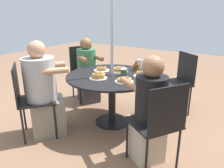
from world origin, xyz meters
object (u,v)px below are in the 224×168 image
(syrup_bottle, at_px, (136,67))
(coffee_cup, at_px, (124,72))
(drinking_glass_a, at_px, (139,64))
(patio_chair_east, at_px, (159,121))
(diner_north, at_px, (44,94))
(pancake_plate_a, at_px, (102,69))
(pancake_plate_e, at_px, (98,76))
(patio_table, at_px, (112,83))
(diner_east, at_px, (149,114))
(pancake_plate_c, at_px, (119,70))
(patio_chair_south, at_px, (179,79))
(patio_chair_west, at_px, (84,69))
(pancake_plate_b, at_px, (142,75))
(diner_west, at_px, (88,73))
(patio_chair_north, at_px, (29,96))
(pancake_plate_d, at_px, (124,80))

(syrup_bottle, bearing_deg, coffee_cup, -0.43)
(drinking_glass_a, bearing_deg, patio_chair_east, 35.37)
(diner_north, bearing_deg, pancake_plate_a, 107.31)
(patio_chair_east, height_order, pancake_plate_e, patio_chair_east)
(diner_north, bearing_deg, patio_chair_east, 43.14)
(patio_table, xyz_separation_m, diner_east, (0.47, 0.76, -0.06))
(syrup_bottle, bearing_deg, pancake_plate_c, -38.38)
(pancake_plate_c, bearing_deg, patio_chair_south, 134.93)
(patio_chair_west, bearing_deg, patio_chair_south, 130.43)
(pancake_plate_a, relative_size, pancake_plate_b, 1.00)
(diner_east, bearing_deg, drinking_glass_a, 64.01)
(diner_west, distance_m, drinking_glass_a, 0.97)
(diner_east, height_order, drinking_glass_a, diner_east)
(pancake_plate_c, bearing_deg, drinking_glass_a, 155.08)
(patio_table, xyz_separation_m, syrup_bottle, (-0.39, 0.15, 0.17))
(diner_east, bearing_deg, patio_table, 90.00)
(patio_chair_west, xyz_separation_m, pancake_plate_a, (0.41, 0.70, 0.19))
(pancake_plate_a, relative_size, syrup_bottle, 1.69)
(diner_east, bearing_deg, diner_north, 132.17)
(patio_chair_east, distance_m, pancake_plate_e, 1.05)
(patio_chair_east, xyz_separation_m, diner_east, (-0.09, -0.15, -0.01))
(diner_east, height_order, patio_chair_west, diner_east)
(patio_chair_north, bearing_deg, pancake_plate_d, 73.57)
(pancake_plate_e, relative_size, drinking_glass_a, 1.65)
(patio_table, relative_size, patio_chair_west, 1.32)
(patio_table, distance_m, diner_east, 0.90)
(pancake_plate_a, bearing_deg, pancake_plate_c, 111.04)
(pancake_plate_c, bearing_deg, pancake_plate_b, 85.78)
(patio_chair_east, xyz_separation_m, coffee_cup, (-0.62, -0.76, 0.21))
(patio_chair_east, distance_m, diner_west, 1.97)
(patio_table, bearing_deg, patio_chair_south, 142.46)
(patio_chair_east, height_order, pancake_plate_a, patio_chair_east)
(patio_chair_south, height_order, pancake_plate_d, patio_chair_south)
(diner_north, xyz_separation_m, diner_west, (-1.14, -0.24, -0.04))
(patio_table, bearing_deg, syrup_bottle, 158.75)
(patio_chair_north, height_order, pancake_plate_b, patio_chair_north)
(syrup_bottle, bearing_deg, patio_chair_west, -96.16)
(patio_chair_south, bearing_deg, patio_chair_east, 137.79)
(patio_chair_east, bearing_deg, syrup_bottle, 70.25)
(patio_chair_north, relative_size, patio_chair_west, 1.00)
(diner_east, xyz_separation_m, pancake_plate_b, (-0.64, -0.40, 0.20))
(patio_chair_north, bearing_deg, coffee_cup, 85.92)
(pancake_plate_a, xyz_separation_m, coffee_cup, (0.05, 0.40, 0.03))
(patio_table, height_order, patio_chair_east, patio_chair_east)
(patio_table, relative_size, patio_chair_south, 1.32)
(diner_north, height_order, pancake_plate_d, diner_north)
(patio_chair_east, relative_size, pancake_plate_c, 4.11)
(pancake_plate_a, relative_size, pancake_plate_e, 1.00)
(pancake_plate_c, bearing_deg, pancake_plate_e, -7.67)
(patio_table, distance_m, coffee_cup, 0.23)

